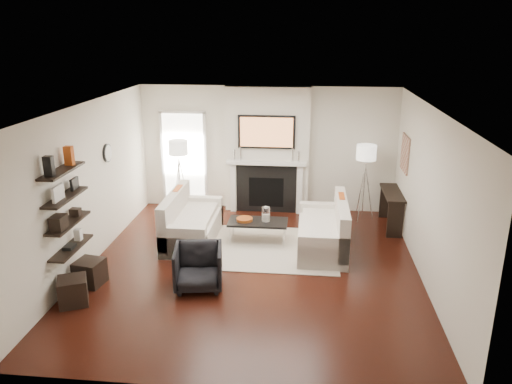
# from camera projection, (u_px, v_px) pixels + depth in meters

# --- Properties ---
(room_envelope) EXTENTS (6.00, 6.00, 6.00)m
(room_envelope) POSITION_uv_depth(u_px,v_px,m) (252.00, 192.00, 7.97)
(room_envelope) COLOR black
(room_envelope) RESTS_ON ground
(chimney_breast) EXTENTS (1.80, 0.25, 2.70)m
(chimney_breast) POSITION_uv_depth(u_px,v_px,m) (267.00, 150.00, 10.68)
(chimney_breast) COLOR silver
(chimney_breast) RESTS_ON floor
(fireplace_surround) EXTENTS (1.30, 0.02, 1.04)m
(fireplace_surround) POSITION_uv_depth(u_px,v_px,m) (266.00, 189.00, 10.81)
(fireplace_surround) COLOR black
(fireplace_surround) RESTS_ON floor
(firebox) EXTENTS (0.75, 0.02, 0.65)m
(firebox) POSITION_uv_depth(u_px,v_px,m) (266.00, 192.00, 10.83)
(firebox) COLOR black
(firebox) RESTS_ON floor
(mantel_pilaster_l) EXTENTS (0.12, 0.08, 1.10)m
(mantel_pilaster_l) POSITION_uv_depth(u_px,v_px,m) (233.00, 187.00, 10.85)
(mantel_pilaster_l) COLOR white
(mantel_pilaster_l) RESTS_ON floor
(mantel_pilaster_r) EXTENTS (0.12, 0.08, 1.10)m
(mantel_pilaster_r) POSITION_uv_depth(u_px,v_px,m) (300.00, 189.00, 10.70)
(mantel_pilaster_r) COLOR white
(mantel_pilaster_r) RESTS_ON floor
(mantel_shelf) EXTENTS (1.70, 0.18, 0.07)m
(mantel_shelf) POSITION_uv_depth(u_px,v_px,m) (266.00, 163.00, 10.58)
(mantel_shelf) COLOR white
(mantel_shelf) RESTS_ON chimney_breast
(tv_body) EXTENTS (1.20, 0.06, 0.70)m
(tv_body) POSITION_uv_depth(u_px,v_px,m) (267.00, 132.00, 10.40)
(tv_body) COLOR black
(tv_body) RESTS_ON chimney_breast
(tv_screen) EXTENTS (1.10, 0.00, 0.62)m
(tv_screen) POSITION_uv_depth(u_px,v_px,m) (266.00, 132.00, 10.37)
(tv_screen) COLOR #BF723F
(tv_screen) RESTS_ON tv_body
(candlestick_l_tall) EXTENTS (0.04, 0.04, 0.30)m
(candlestick_l_tall) POSITION_uv_depth(u_px,v_px,m) (241.00, 154.00, 10.59)
(candlestick_l_tall) COLOR silver
(candlestick_l_tall) RESTS_ON mantel_shelf
(candlestick_l_short) EXTENTS (0.04, 0.04, 0.24)m
(candlestick_l_short) POSITION_uv_depth(u_px,v_px,m) (235.00, 155.00, 10.61)
(candlestick_l_short) COLOR silver
(candlestick_l_short) RESTS_ON mantel_shelf
(candlestick_r_tall) EXTENTS (0.04, 0.04, 0.30)m
(candlestick_r_tall) POSITION_uv_depth(u_px,v_px,m) (292.00, 155.00, 10.48)
(candlestick_r_tall) COLOR silver
(candlestick_r_tall) RESTS_ON mantel_shelf
(candlestick_r_short) EXTENTS (0.04, 0.04, 0.24)m
(candlestick_r_short) POSITION_uv_depth(u_px,v_px,m) (299.00, 157.00, 10.47)
(candlestick_r_short) COLOR silver
(candlestick_r_short) RESTS_ON mantel_shelf
(hallway_panel) EXTENTS (0.90, 0.02, 2.10)m
(hallway_panel) POSITION_uv_depth(u_px,v_px,m) (184.00, 160.00, 11.06)
(hallway_panel) COLOR white
(hallway_panel) RESTS_ON floor
(door_trim_l) EXTENTS (0.06, 0.06, 2.16)m
(door_trim_l) POSITION_uv_depth(u_px,v_px,m) (163.00, 160.00, 11.09)
(door_trim_l) COLOR white
(door_trim_l) RESTS_ON floor
(door_trim_r) EXTENTS (0.06, 0.06, 2.16)m
(door_trim_r) POSITION_uv_depth(u_px,v_px,m) (205.00, 161.00, 10.99)
(door_trim_r) COLOR white
(door_trim_r) RESTS_ON floor
(door_trim_top) EXTENTS (1.02, 0.06, 0.06)m
(door_trim_top) POSITION_uv_depth(u_px,v_px,m) (182.00, 112.00, 10.70)
(door_trim_top) COLOR white
(door_trim_top) RESTS_ON wall_back
(rug) EXTENTS (2.60, 2.00, 0.01)m
(rug) POSITION_uv_depth(u_px,v_px,m) (266.00, 248.00, 9.15)
(rug) COLOR #BBAC99
(rug) RESTS_ON floor
(loveseat_left_base) EXTENTS (0.85, 1.80, 0.42)m
(loveseat_left_base) POSITION_uv_depth(u_px,v_px,m) (193.00, 230.00, 9.43)
(loveseat_left_base) COLOR beige
(loveseat_left_base) RESTS_ON floor
(loveseat_left_back) EXTENTS (0.18, 1.80, 0.80)m
(loveseat_left_back) POSITION_uv_depth(u_px,v_px,m) (175.00, 213.00, 9.37)
(loveseat_left_back) COLOR beige
(loveseat_left_back) RESTS_ON floor
(loveseat_left_arm_n) EXTENTS (0.85, 0.18, 0.60)m
(loveseat_left_arm_n) POSITION_uv_depth(u_px,v_px,m) (182.00, 243.00, 8.64)
(loveseat_left_arm_n) COLOR beige
(loveseat_left_arm_n) RESTS_ON floor
(loveseat_left_arm_s) EXTENTS (0.85, 0.18, 0.60)m
(loveseat_left_arm_s) POSITION_uv_depth(u_px,v_px,m) (202.00, 211.00, 10.17)
(loveseat_left_arm_s) COLOR beige
(loveseat_left_arm_s) RESTS_ON floor
(loveseat_left_cushion) EXTENTS (0.63, 1.44, 0.10)m
(loveseat_left_cushion) POSITION_uv_depth(u_px,v_px,m) (195.00, 217.00, 9.34)
(loveseat_left_cushion) COLOR beige
(loveseat_left_cushion) RESTS_ON loveseat_left_base
(pillow_left_orange) EXTENTS (0.10, 0.42, 0.42)m
(pillow_left_orange) POSITION_uv_depth(u_px,v_px,m) (178.00, 198.00, 9.59)
(pillow_left_orange) COLOR #AD4715
(pillow_left_orange) RESTS_ON loveseat_left_cushion
(pillow_left_charcoal) EXTENTS (0.10, 0.40, 0.40)m
(pillow_left_charcoal) POSITION_uv_depth(u_px,v_px,m) (170.00, 209.00, 9.02)
(pillow_left_charcoal) COLOR black
(pillow_left_charcoal) RESTS_ON loveseat_left_cushion
(loveseat_right_base) EXTENTS (0.85, 1.80, 0.42)m
(loveseat_right_base) POSITION_uv_depth(u_px,v_px,m) (322.00, 238.00, 9.05)
(loveseat_right_base) COLOR beige
(loveseat_right_base) RESTS_ON floor
(loveseat_right_back) EXTENTS (0.18, 1.80, 0.80)m
(loveseat_right_back) POSITION_uv_depth(u_px,v_px,m) (341.00, 223.00, 8.92)
(loveseat_right_back) COLOR beige
(loveseat_right_back) RESTS_ON floor
(loveseat_right_arm_n) EXTENTS (0.85, 0.18, 0.60)m
(loveseat_right_arm_n) POSITION_uv_depth(u_px,v_px,m) (323.00, 253.00, 8.26)
(loveseat_right_arm_n) COLOR beige
(loveseat_right_arm_n) RESTS_ON floor
(loveseat_right_arm_s) EXTENTS (0.85, 0.18, 0.60)m
(loveseat_right_arm_s) POSITION_uv_depth(u_px,v_px,m) (321.00, 218.00, 9.79)
(loveseat_right_arm_s) COLOR beige
(loveseat_right_arm_s) RESTS_ON floor
(loveseat_right_cushion) EXTENTS (0.63, 1.44, 0.10)m
(loveseat_right_cushion) POSITION_uv_depth(u_px,v_px,m) (320.00, 225.00, 8.98)
(loveseat_right_cushion) COLOR beige
(loveseat_right_cushion) RESTS_ON loveseat_right_base
(pillow_right_orange) EXTENTS (0.10, 0.42, 0.42)m
(pillow_right_orange) POSITION_uv_depth(u_px,v_px,m) (341.00, 206.00, 9.14)
(pillow_right_orange) COLOR #AD4715
(pillow_right_orange) RESTS_ON loveseat_right_cushion
(pillow_right_charcoal) EXTENTS (0.10, 0.40, 0.40)m
(pillow_right_charcoal) POSITION_uv_depth(u_px,v_px,m) (343.00, 219.00, 8.58)
(pillow_right_charcoal) COLOR black
(pillow_right_charcoal) RESTS_ON loveseat_right_cushion
(coffee_table) EXTENTS (1.10, 0.55, 0.04)m
(coffee_table) POSITION_uv_depth(u_px,v_px,m) (258.00, 222.00, 9.29)
(coffee_table) COLOR black
(coffee_table) RESTS_ON floor
(coffee_leg_nw) EXTENTS (0.02, 0.02, 0.38)m
(coffee_leg_nw) POSITION_uv_depth(u_px,v_px,m) (230.00, 236.00, 9.20)
(coffee_leg_nw) COLOR silver
(coffee_leg_nw) RESTS_ON floor
(coffee_leg_ne) EXTENTS (0.02, 0.02, 0.38)m
(coffee_leg_ne) POSITION_uv_depth(u_px,v_px,m) (284.00, 238.00, 9.10)
(coffee_leg_ne) COLOR silver
(coffee_leg_ne) RESTS_ON floor
(coffee_leg_sw) EXTENTS (0.02, 0.02, 0.38)m
(coffee_leg_sw) POSITION_uv_depth(u_px,v_px,m) (233.00, 227.00, 9.61)
(coffee_leg_sw) COLOR silver
(coffee_leg_sw) RESTS_ON floor
(coffee_leg_se) EXTENTS (0.02, 0.02, 0.38)m
(coffee_leg_se) POSITION_uv_depth(u_px,v_px,m) (285.00, 229.00, 9.52)
(coffee_leg_se) COLOR silver
(coffee_leg_se) RESTS_ON floor
(hurricane_glass) EXTENTS (0.16, 0.16, 0.27)m
(hurricane_glass) POSITION_uv_depth(u_px,v_px,m) (266.00, 214.00, 9.23)
(hurricane_glass) COLOR white
(hurricane_glass) RESTS_ON coffee_table
(hurricane_candle) EXTENTS (0.10, 0.10, 0.15)m
(hurricane_candle) POSITION_uv_depth(u_px,v_px,m) (266.00, 218.00, 9.25)
(hurricane_candle) COLOR white
(hurricane_candle) RESTS_ON coffee_table
(copper_bowl) EXTENTS (0.30, 0.30, 0.05)m
(copper_bowl) POSITION_uv_depth(u_px,v_px,m) (245.00, 219.00, 9.30)
(copper_bowl) COLOR #C55D20
(copper_bowl) RESTS_ON coffee_table
(armchair) EXTENTS (0.81, 0.78, 0.74)m
(armchair) POSITION_uv_depth(u_px,v_px,m) (198.00, 265.00, 7.66)
(armchair) COLOR black
(armchair) RESTS_ON floor
(lamp_left_post) EXTENTS (0.02, 0.02, 1.20)m
(lamp_left_post) POSITION_uv_depth(u_px,v_px,m) (180.00, 186.00, 10.76)
(lamp_left_post) COLOR silver
(lamp_left_post) RESTS_ON floor
(lamp_left_shade) EXTENTS (0.40, 0.40, 0.30)m
(lamp_left_shade) POSITION_uv_depth(u_px,v_px,m) (178.00, 148.00, 10.49)
(lamp_left_shade) COLOR white
(lamp_left_shade) RESTS_ON lamp_left_post
(lamp_left_leg_a) EXTENTS (0.25, 0.02, 1.23)m
(lamp_left_leg_a) POSITION_uv_depth(u_px,v_px,m) (185.00, 186.00, 10.75)
(lamp_left_leg_a) COLOR silver
(lamp_left_leg_a) RESTS_ON floor
(lamp_left_leg_b) EXTENTS (0.14, 0.22, 1.23)m
(lamp_left_leg_b) POSITION_uv_depth(u_px,v_px,m) (179.00, 185.00, 10.85)
(lamp_left_leg_b) COLOR silver
(lamp_left_leg_b) RESTS_ON floor
(lamp_left_leg_c) EXTENTS (0.14, 0.22, 1.23)m
(lamp_left_leg_c) POSITION_uv_depth(u_px,v_px,m) (176.00, 187.00, 10.67)
(lamp_left_leg_c) COLOR silver
(lamp_left_leg_c) RESTS_ON floor
(lamp_right_post) EXTENTS (0.02, 0.02, 1.20)m
(lamp_right_post) POSITION_uv_depth(u_px,v_px,m) (364.00, 192.00, 10.34)
(lamp_right_post) COLOR silver
(lamp_right_post) RESTS_ON floor
(lamp_right_shade) EXTENTS (0.40, 0.40, 0.30)m
(lamp_right_shade) POSITION_uv_depth(u_px,v_px,m) (366.00, 152.00, 10.08)
(lamp_right_shade) COLOR white
(lamp_right_shade) RESTS_ON lamp_right_post
(lamp_right_leg_a) EXTENTS (0.25, 0.02, 1.23)m
(lamp_right_leg_a) POSITION_uv_depth(u_px,v_px,m) (369.00, 193.00, 10.33)
(lamp_right_leg_a) COLOR silver
(lamp_right_leg_a) RESTS_ON floor
(lamp_right_leg_b) EXTENTS (0.14, 0.22, 1.23)m
(lamp_right_leg_b) POSITION_uv_depth(u_px,v_px,m) (360.00, 191.00, 10.44)
(lamp_right_leg_b) COLOR silver
(lamp_right_leg_b) RESTS_ON floor
(lamp_right_leg_c) EXTENTS (0.14, 0.22, 1.23)m
(lamp_right_leg_c) POSITION_uv_depth(u_px,v_px,m) (361.00, 194.00, 10.26)
(lamp_right_leg_c) COLOR silver
(lamp_right_leg_c) RESTS_ON floor
(console_top) EXTENTS (0.35, 1.20, 0.04)m
(console_top) POSITION_uv_depth(u_px,v_px,m) (392.00, 193.00, 9.90)
(console_top) COLOR black
(console_top) RESTS_ON floor
(console_leg_n) EXTENTS (0.30, 0.04, 0.71)m
(console_leg_n) POSITION_uv_depth(u_px,v_px,m) (395.00, 220.00, 9.50)
(console_leg_n) COLOR black
(console_leg_n) RESTS_ON floor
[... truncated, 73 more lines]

